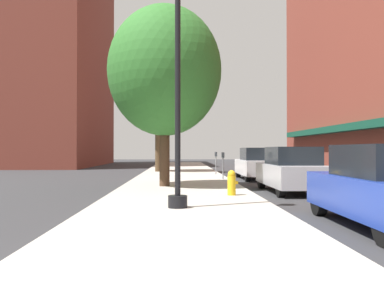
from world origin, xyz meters
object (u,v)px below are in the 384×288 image
Objects in this scene: tree_mid at (158,98)px; car_silver at (291,170)px; parking_meter_near at (216,160)px; car_white at (257,164)px; parking_meter_far at (223,162)px; fire_hydrant at (232,183)px; tree_near at (165,71)px; lamppost at (178,84)px.

car_silver is (5.49, -12.51, -4.16)m from tree_mid.
car_white reaches higher than parking_meter_near.
parking_meter_far is at bearing -63.98° from tree_mid.
fire_hydrant is 0.18× the size of car_silver.
car_white is at bearing 47.73° from tree_near.
parking_meter_near is at bearing 128.78° from car_white.
parking_meter_near is 9.00m from tree_near.
tree_near is at bearing -130.67° from car_white.
lamppost reaches higher than fire_hydrant.
parking_meter_near is 3.91m from parking_meter_far.
parking_meter_far is 5.99m from tree_near.
lamppost is at bearing -108.51° from car_white.
tree_near is (-2.24, 3.39, 4.17)m from fire_hydrant.
parking_meter_near is 0.30× the size of car_silver.
car_silver is (2.44, 1.94, 0.29)m from fire_hydrant.
car_white is at bearing -47.12° from tree_mid.
tree_mid is 1.63× the size of car_silver.
parking_meter_near is at bearing 87.49° from fire_hydrant.
fire_hydrant is 3.13m from car_silver.
car_silver is at bearing -17.19° from tree_near.
parking_meter_far reaches higher than fire_hydrant.
tree_mid is (-3.54, 7.26, 4.02)m from parking_meter_far.
fire_hydrant is 11.12m from parking_meter_near.
tree_near is 11.09m from tree_mid.
tree_mid is at bearing 134.48° from car_white.
tree_mid reaches higher than lamppost.
tree_mid is (-3.06, 14.45, 4.45)m from fire_hydrant.
tree_mid reaches higher than fire_hydrant.
parking_meter_near is (0.49, 11.10, 0.43)m from fire_hydrant.
lamppost is at bearing -85.47° from tree_mid.
parking_meter_near is 9.37m from car_silver.
car_white is (4.13, 11.28, -2.39)m from lamppost.
car_silver and car_white have the same top height.
fire_hydrant is 0.60× the size of parking_meter_far.
tree_mid reaches higher than car_silver.
parking_meter_near is 0.18× the size of tree_near.
lamppost is at bearing -102.38° from parking_meter_far.
lamppost is 4.50× the size of parking_meter_far.
tree_near is at bearing 163.19° from car_silver.
car_silver is (1.95, -5.25, -0.14)m from parking_meter_far.
fire_hydrant is at bearing -56.55° from tree_near.
car_silver is at bearing -69.62° from parking_meter_far.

